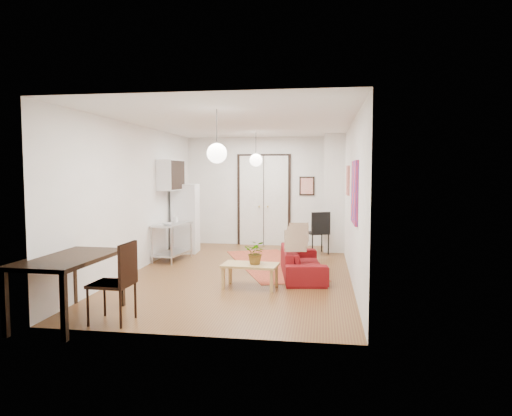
# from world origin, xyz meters

# --- Properties ---
(floor) EXTENTS (7.00, 7.00, 0.00)m
(floor) POSITION_xyz_m (0.00, 0.00, 0.00)
(floor) COLOR brown
(floor) RESTS_ON ground
(ceiling) EXTENTS (4.20, 7.00, 0.02)m
(ceiling) POSITION_xyz_m (0.00, 0.00, 2.90)
(ceiling) COLOR silver
(ceiling) RESTS_ON wall_back
(wall_back) EXTENTS (4.20, 0.02, 2.90)m
(wall_back) POSITION_xyz_m (0.00, 3.50, 1.45)
(wall_back) COLOR silver
(wall_back) RESTS_ON floor
(wall_front) EXTENTS (4.20, 0.02, 2.90)m
(wall_front) POSITION_xyz_m (0.00, -3.50, 1.45)
(wall_front) COLOR silver
(wall_front) RESTS_ON floor
(wall_left) EXTENTS (0.02, 7.00, 2.90)m
(wall_left) POSITION_xyz_m (-2.10, 0.00, 1.45)
(wall_left) COLOR silver
(wall_left) RESTS_ON floor
(wall_right) EXTENTS (0.02, 7.00, 2.90)m
(wall_right) POSITION_xyz_m (2.10, 0.00, 1.45)
(wall_right) COLOR silver
(wall_right) RESTS_ON floor
(double_doors) EXTENTS (1.44, 0.06, 2.50)m
(double_doors) POSITION_xyz_m (0.00, 3.46, 1.20)
(double_doors) COLOR white
(double_doors) RESTS_ON wall_back
(stub_partition) EXTENTS (0.50, 0.10, 2.90)m
(stub_partition) POSITION_xyz_m (1.85, 2.55, 1.45)
(stub_partition) COLOR silver
(stub_partition) RESTS_ON floor
(wall_cabinet) EXTENTS (0.35, 1.00, 0.70)m
(wall_cabinet) POSITION_xyz_m (-1.92, 1.50, 1.90)
(wall_cabinet) COLOR white
(wall_cabinet) RESTS_ON wall_left
(painting_popart) EXTENTS (0.05, 1.00, 1.00)m
(painting_popart) POSITION_xyz_m (2.08, -1.25, 1.65)
(painting_popart) COLOR red
(painting_popart) RESTS_ON wall_right
(painting_abstract) EXTENTS (0.05, 0.50, 0.60)m
(painting_abstract) POSITION_xyz_m (2.08, 0.80, 1.80)
(painting_abstract) COLOR beige
(painting_abstract) RESTS_ON wall_right
(poster_back) EXTENTS (0.40, 0.03, 0.50)m
(poster_back) POSITION_xyz_m (1.15, 3.47, 1.60)
(poster_back) COLOR red
(poster_back) RESTS_ON wall_back
(print_left) EXTENTS (0.03, 0.44, 0.54)m
(print_left) POSITION_xyz_m (-2.07, 2.00, 1.95)
(print_left) COLOR #97653F
(print_left) RESTS_ON wall_left
(pendant_back) EXTENTS (0.30, 0.30, 0.80)m
(pendant_back) POSITION_xyz_m (0.00, 2.00, 2.25)
(pendant_back) COLOR white
(pendant_back) RESTS_ON ceiling
(pendant_front) EXTENTS (0.30, 0.30, 0.80)m
(pendant_front) POSITION_xyz_m (0.00, -2.00, 2.25)
(pendant_front) COLOR white
(pendant_front) RESTS_ON ceiling
(kilim_rug) EXTENTS (2.51, 3.71, 0.01)m
(kilim_rug) POSITION_xyz_m (0.49, 0.90, 0.00)
(kilim_rug) COLOR #C74D31
(kilim_rug) RESTS_ON floor
(sofa) EXTENTS (0.99, 1.96, 0.55)m
(sofa) POSITION_xyz_m (1.20, -0.16, 0.27)
(sofa) COLOR maroon
(sofa) RESTS_ON floor
(coffee_table) EXTENTS (0.97, 0.60, 0.41)m
(coffee_table) POSITION_xyz_m (0.36, -1.14, 0.36)
(coffee_table) COLOR tan
(coffee_table) RESTS_ON floor
(potted_plant) EXTENTS (0.39, 0.35, 0.40)m
(potted_plant) POSITION_xyz_m (0.46, -1.14, 0.62)
(potted_plant) COLOR #3D7133
(potted_plant) RESTS_ON coffee_table
(kitchen_counter) EXTENTS (0.68, 1.14, 0.83)m
(kitchen_counter) POSITION_xyz_m (-1.75, 1.04, 0.52)
(kitchen_counter) COLOR silver
(kitchen_counter) RESTS_ON floor
(bowl) EXTENTS (0.23, 0.23, 0.05)m
(bowl) POSITION_xyz_m (-1.75, 0.74, 0.85)
(bowl) COLOR silver
(bowl) RESTS_ON kitchen_counter
(soap_bottle) EXTENTS (0.09, 0.09, 0.17)m
(soap_bottle) POSITION_xyz_m (-1.75, 1.29, 0.91)
(soap_bottle) COLOR #53A1B5
(soap_bottle) RESTS_ON kitchen_counter
(fridge) EXTENTS (0.63, 0.63, 1.68)m
(fridge) POSITION_xyz_m (-1.75, 2.06, 0.84)
(fridge) COLOR white
(fridge) RESTS_ON floor
(dining_table) EXTENTS (0.94, 1.58, 0.86)m
(dining_table) POSITION_xyz_m (-1.75, -3.15, 0.76)
(dining_table) COLOR black
(dining_table) RESTS_ON floor
(dining_chair_near) EXTENTS (0.52, 0.73, 1.06)m
(dining_chair_near) POSITION_xyz_m (-1.15, -3.04, 0.62)
(dining_chair_near) COLOR #331910
(dining_chair_near) RESTS_ON floor
(dining_chair_far) EXTENTS (0.52, 0.73, 1.06)m
(dining_chair_far) POSITION_xyz_m (-1.15, -3.04, 0.62)
(dining_chair_far) COLOR #331910
(dining_chair_far) RESTS_ON floor
(black_side_chair) EXTENTS (0.61, 0.63, 1.03)m
(black_side_chair) POSITION_xyz_m (1.45, 2.45, 0.60)
(black_side_chair) COLOR black
(black_side_chair) RESTS_ON floor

